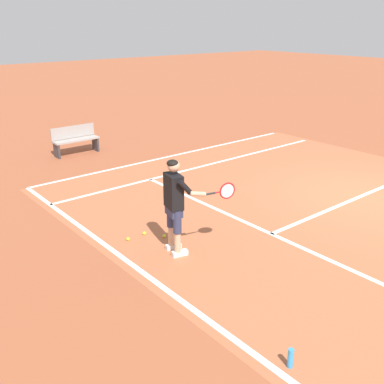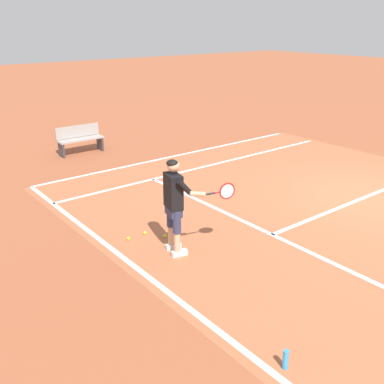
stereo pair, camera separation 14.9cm
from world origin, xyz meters
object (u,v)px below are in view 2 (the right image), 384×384
Objects in this scene: tennis_ball_mid_court at (128,238)px; courtside_bench at (80,139)px; tennis_ball_near_feet at (145,233)px; tennis_ball_by_baseline at (165,236)px; water_bottle at (285,360)px; tennis_player at (175,200)px.

tennis_ball_mid_court is 6.34m from courtside_bench.
tennis_ball_near_feet is 1.00× the size of tennis_ball_mid_court.
tennis_ball_by_baseline is 0.26× the size of water_bottle.
tennis_player is 1.14m from tennis_ball_by_baseline.
tennis_ball_mid_court is (-0.33, -0.60, 0.00)m from tennis_ball_by_baseline.
tennis_ball_near_feet is at bearing -145.77° from tennis_ball_by_baseline.
tennis_ball_near_feet is 6.23m from courtside_bench.
tennis_ball_near_feet and tennis_ball_by_baseline have the same top height.
courtside_bench is (-6.04, 1.88, 0.42)m from tennis_ball_mid_court.
tennis_player is 25.95× the size of tennis_ball_mid_court.
tennis_ball_near_feet is 0.26× the size of water_bottle.
tennis_ball_by_baseline is 0.05× the size of courtside_bench.
tennis_player is 1.34m from tennis_ball_near_feet.
tennis_player is 1.22× the size of courtside_bench.
courtside_bench is at bearing 168.19° from tennis_player.
courtside_bench reaches higher than tennis_ball_mid_court.
courtside_bench is 10.29m from water_bottle.
water_bottle is (3.09, -0.67, -0.86)m from tennis_player.
courtside_bench is 5.48× the size of water_bottle.
tennis_player reaches higher than courtside_bench.
tennis_ball_mid_court is at bearing 176.46° from water_bottle.
tennis_ball_near_feet is at bearing -176.89° from tennis_player.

